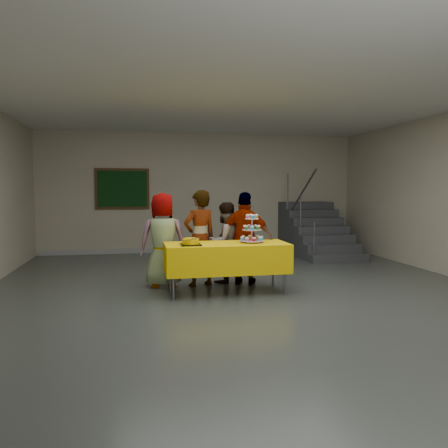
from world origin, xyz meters
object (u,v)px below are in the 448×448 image
object	(u,v)px
bear_cake	(191,241)
staircase	(314,234)
bake_table	(227,257)
schoolchild_b	(200,238)
cupcake_stand	(252,231)
schoolchild_a	(163,240)
schoolchild_c	(225,243)
schoolchild_d	(245,239)
noticeboard	(122,189)

from	to	relation	value
bear_cake	staircase	size ratio (longest dim) A/B	0.15
bake_table	schoolchild_b	bearing A→B (deg)	119.75
cupcake_stand	schoolchild_a	world-z (taller)	schoolchild_a
schoolchild_a	staircase	world-z (taller)	staircase
schoolchild_b	staircase	bearing A→B (deg)	-157.77
cupcake_stand	schoolchild_a	xyz separation A→B (m)	(-1.33, 0.62, -0.17)
bear_cake	schoolchild_b	size ratio (longest dim) A/B	0.23
bake_table	bear_cake	bearing A→B (deg)	-167.93
bake_table	schoolchild_c	world-z (taller)	schoolchild_c
bear_cake	schoolchild_a	bearing A→B (deg)	115.90
bake_table	schoolchild_d	bearing A→B (deg)	49.81
schoolchild_a	noticeboard	world-z (taller)	noticeboard
schoolchild_b	bake_table	bearing A→B (deg)	98.95
bake_table	noticeboard	xyz separation A→B (m)	(-1.69, 4.49, 1.04)
bear_cake	staircase	xyz separation A→B (m)	(3.53, 3.78, -0.34)
bear_cake	noticeboard	xyz separation A→B (m)	(-1.12, 4.61, 0.77)
cupcake_stand	noticeboard	xyz separation A→B (m)	(-2.09, 4.48, 0.66)
cupcake_stand	schoolchild_b	world-z (taller)	schoolchild_b
schoolchild_c	schoolchild_d	bearing A→B (deg)	117.52
bear_cake	schoolchild_d	xyz separation A→B (m)	(0.99, 0.62, -0.05)
cupcake_stand	schoolchild_c	xyz separation A→B (m)	(-0.28, 0.73, -0.26)
cupcake_stand	schoolchild_c	size ratio (longest dim) A/B	0.32
cupcake_stand	staircase	bearing A→B (deg)	54.89
schoolchild_d	noticeboard	size ratio (longest dim) A/B	1.19
bear_cake	schoolchild_a	xyz separation A→B (m)	(-0.37, 0.75, -0.06)
cupcake_stand	schoolchild_c	distance (m)	0.82
bear_cake	schoolchild_c	xyz separation A→B (m)	(0.69, 0.86, -0.14)
schoolchild_d	cupcake_stand	bearing A→B (deg)	111.73
schoolchild_c	noticeboard	xyz separation A→B (m)	(-1.81, 3.75, 0.91)
schoolchild_a	schoolchild_d	size ratio (longest dim) A/B	0.99
bear_cake	schoolchild_b	bearing A→B (deg)	71.58
bear_cake	schoolchild_c	size ratio (longest dim) A/B	0.26
bake_table	schoolchild_c	xyz separation A→B (m)	(0.12, 0.74, 0.13)
schoolchild_d	noticeboard	world-z (taller)	noticeboard
schoolchild_a	bear_cake	bearing A→B (deg)	117.08
bake_table	schoolchild_b	xyz separation A→B (m)	(-0.33, 0.58, 0.23)
schoolchild_b	cupcake_stand	bearing A→B (deg)	121.56
bear_cake	schoolchild_a	distance (m)	0.84
staircase	noticeboard	world-z (taller)	noticeboard
schoolchild_b	schoolchild_a	bearing A→B (deg)	-25.77
bake_table	schoolchild_a	xyz separation A→B (m)	(-0.93, 0.63, 0.21)
staircase	cupcake_stand	bearing A→B (deg)	-125.11
cupcake_stand	schoolchild_a	bearing A→B (deg)	155.12
bear_cake	schoolchild_c	world-z (taller)	schoolchild_c
schoolchild_a	schoolchild_c	xyz separation A→B (m)	(1.05, 0.11, -0.08)
cupcake_stand	staircase	xyz separation A→B (m)	(2.56, 3.64, -0.46)
staircase	noticeboard	bearing A→B (deg)	169.82
bake_table	schoolchild_b	world-z (taller)	schoolchild_b
bear_cake	schoolchild_d	distance (m)	1.17
schoolchild_a	schoolchild_b	xyz separation A→B (m)	(0.60, -0.05, 0.02)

